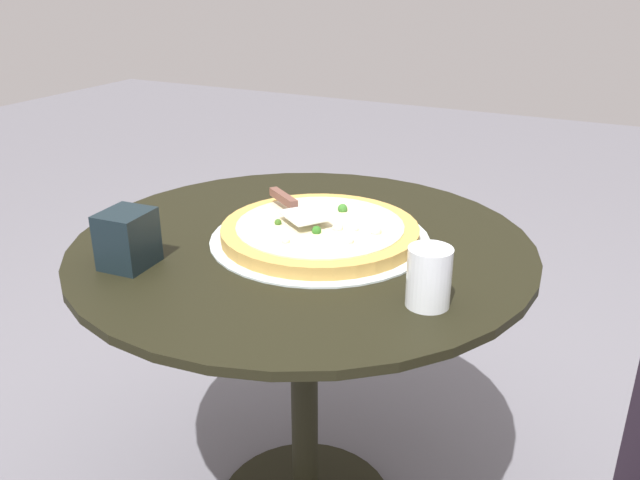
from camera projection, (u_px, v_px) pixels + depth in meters
The scene contains 5 objects.
patio_table at pixel (303, 307), 1.45m from camera, with size 0.97×0.97×0.74m.
pizza_on_tray at pixel (320, 232), 1.38m from camera, with size 0.46×0.46×0.05m.
pizza_server at pixel (293, 206), 1.41m from camera, with size 0.16×0.20×0.02m.
drinking_cup at pixel (429, 277), 1.10m from camera, with size 0.08×0.08×0.11m, color white.
napkin_dispenser at pixel (127, 239), 1.25m from camera, with size 0.10×0.09×0.11m, color black.
Camera 1 is at (1.12, 0.60, 1.28)m, focal length 36.81 mm.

